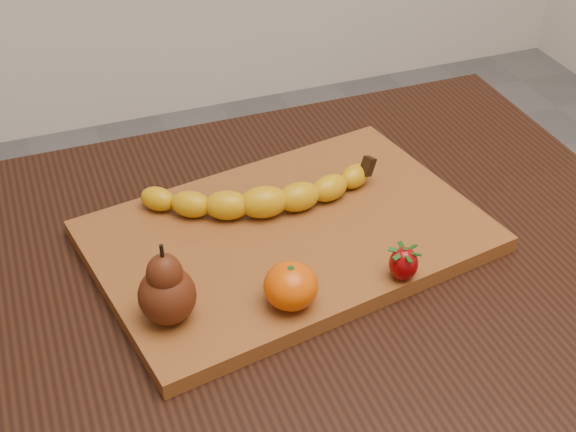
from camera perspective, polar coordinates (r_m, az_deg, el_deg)
name	(u,v)px	position (r m, az deg, el deg)	size (l,w,h in m)	color
table	(259,334)	(0.99, -2.07, -8.36)	(1.00, 0.70, 0.76)	black
cutting_board	(288,236)	(0.96, 0.00, -1.44)	(0.45, 0.30, 0.02)	brown
banana	(264,202)	(0.96, -1.74, 1.00)	(0.25, 0.06, 0.04)	#CD9709
pear	(166,283)	(0.81, -8.70, -4.72)	(0.06, 0.06, 0.09)	#4F1F0C
mandarin	(291,286)	(0.84, 0.20, -5.00)	(0.06, 0.06, 0.05)	#D64A02
strawberry	(404,263)	(0.88, 8.22, -3.31)	(0.03, 0.03, 0.04)	#860306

